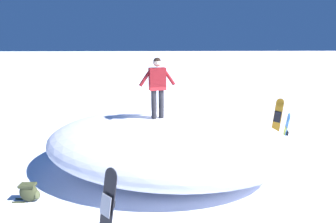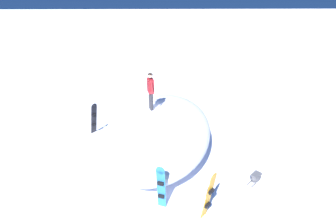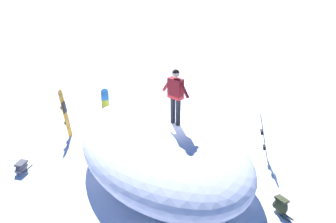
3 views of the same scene
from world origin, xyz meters
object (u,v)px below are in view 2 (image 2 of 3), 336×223
object	(u,v)px
snowboarder_standing	(151,88)
backpack_near	(256,177)
backpack_far	(133,110)
snowboard_primary_upright	(209,195)
snowboard_tertiary_upright	(161,187)
snowboard_secondary_upright	(94,118)

from	to	relation	value
snowboarder_standing	backpack_near	world-z (taller)	snowboarder_standing
backpack_near	backpack_far	xyz separation A→B (m)	(-4.83, 5.74, 0.07)
snowboarder_standing	snowboard_primary_upright	world-z (taller)	snowboarder_standing
snowboard_primary_upright	snowboard_tertiary_upright	size ratio (longest dim) A/B	1.07
snowboarder_standing	backpack_near	distance (m)	5.20
backpack_near	snowboard_secondary_upright	bearing A→B (deg)	150.60
snowboard_primary_upright	snowboard_secondary_upright	distance (m)	6.78
snowboarder_standing	snowboard_primary_upright	size ratio (longest dim) A/B	0.91
snowboard_secondary_upright	backpack_far	world-z (taller)	snowboard_secondary_upright
snowboarder_standing	snowboard_primary_upright	bearing A→B (deg)	-68.42
snowboard_secondary_upright	backpack_far	distance (m)	2.72
snowboarder_standing	backpack_near	xyz separation A→B (m)	(3.72, -2.70, -2.42)
snowboard_secondary_upright	backpack_near	bearing A→B (deg)	-29.40
snowboard_secondary_upright	backpack_far	bearing A→B (deg)	53.18
snowboard_primary_upright	snowboard_secondary_upright	size ratio (longest dim) A/B	1.08
snowboard_primary_upright	backpack_far	distance (m)	7.84
backpack_far	backpack_near	bearing A→B (deg)	-49.92
snowboard_tertiary_upright	backpack_far	size ratio (longest dim) A/B	2.58
snowboard_primary_upright	snowboard_tertiary_upright	bearing A→B (deg)	161.16
snowboard_secondary_upright	backpack_far	size ratio (longest dim) A/B	2.56
backpack_far	snowboard_secondary_upright	bearing A→B (deg)	-126.82
backpack_near	snowboarder_standing	bearing A→B (deg)	143.99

